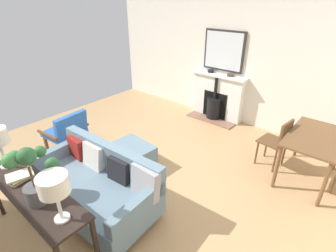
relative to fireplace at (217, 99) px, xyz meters
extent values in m
cube|color=tan|center=(2.75, 0.17, -0.47)|extent=(5.89, 6.32, 0.01)
cube|color=silver|center=(-0.19, 0.17, 0.94)|extent=(0.12, 6.32, 2.81)
cube|color=brown|center=(0.22, 0.00, -0.45)|extent=(0.31, 1.13, 0.03)
cube|color=silver|center=(-0.03, 0.00, 0.03)|extent=(0.20, 1.19, 0.99)
cube|color=black|center=(0.05, 0.00, -0.13)|extent=(0.06, 0.58, 0.60)
cylinder|color=black|center=(0.09, 0.00, -0.21)|extent=(0.32, 0.32, 0.45)
cylinder|color=black|center=(0.09, 0.00, 0.03)|extent=(0.34, 0.34, 0.02)
cylinder|color=black|center=(0.09, 0.00, 0.28)|extent=(0.07, 0.07, 0.48)
cube|color=silver|center=(-0.01, 0.00, 0.55)|extent=(0.25, 1.27, 0.05)
cube|color=#2D2823|center=(-0.11, 0.00, 1.06)|extent=(0.04, 0.92, 0.84)
cube|color=silver|center=(-0.09, 0.00, 1.06)|extent=(0.01, 0.84, 0.76)
cylinder|color=black|center=(-0.01, -0.22, 0.60)|extent=(0.13, 0.13, 0.05)
torus|color=black|center=(-0.01, -0.22, 0.62)|extent=(0.14, 0.14, 0.01)
cylinder|color=#47382D|center=(-0.01, 0.26, 0.60)|extent=(0.14, 0.14, 0.05)
torus|color=#47382D|center=(-0.01, 0.26, 0.62)|extent=(0.14, 0.14, 0.01)
cylinder|color=#B2B2B7|center=(3.95, -0.54, -0.41)|extent=(0.04, 0.04, 0.10)
cylinder|color=#B2B2B7|center=(3.24, -0.58, -0.41)|extent=(0.04, 0.04, 0.10)
cylinder|color=#B2B2B7|center=(3.16, 0.94, -0.41)|extent=(0.04, 0.04, 0.10)
cube|color=slate|center=(3.56, 0.20, -0.21)|extent=(0.99, 1.84, 0.31)
cube|color=slate|center=(3.17, 0.18, 0.14)|extent=(0.24, 1.80, 0.39)
cube|color=slate|center=(3.60, -0.64, 0.04)|extent=(0.85, 0.17, 0.19)
cube|color=slate|center=(3.51, 1.04, 0.04)|extent=(0.85, 0.17, 0.19)
cube|color=maroon|center=(3.31, -0.46, 0.09)|extent=(0.14, 0.33, 0.33)
cube|color=beige|center=(3.28, -0.06, 0.10)|extent=(0.17, 0.36, 0.37)
cube|color=black|center=(3.26, 0.44, 0.09)|extent=(0.17, 0.34, 0.34)
cube|color=#99999E|center=(3.23, 0.89, 0.12)|extent=(0.16, 0.40, 0.40)
cylinder|color=#B2B2B7|center=(2.83, -0.42, -0.42)|extent=(0.03, 0.03, 0.09)
cylinder|color=#B2B2B7|center=(2.87, 0.14, -0.42)|extent=(0.03, 0.03, 0.09)
cylinder|color=#B2B2B7|center=(2.31, -0.37, -0.42)|extent=(0.03, 0.03, 0.09)
cylinder|color=#B2B2B7|center=(2.35, 0.18, -0.42)|extent=(0.03, 0.03, 0.09)
cube|color=slate|center=(2.59, -0.12, -0.24)|extent=(0.70, 0.74, 0.27)
cube|color=brown|center=(2.79, -1.60, -0.27)|extent=(0.05, 0.05, 0.38)
cube|color=brown|center=(3.30, -1.55, -0.27)|extent=(0.05, 0.05, 0.38)
cube|color=brown|center=(2.75, -1.13, -0.27)|extent=(0.05, 0.05, 0.38)
cube|color=brown|center=(3.25, -1.08, -0.27)|extent=(0.05, 0.05, 0.38)
cube|color=#2D60B2|center=(3.02, -1.34, -0.07)|extent=(0.65, 0.61, 0.08)
cube|color=#2D60B2|center=(3.00, -1.09, 0.16)|extent=(0.61, 0.18, 0.38)
cube|color=brown|center=(2.70, -1.37, 0.02)|extent=(0.09, 0.53, 0.04)
cube|color=brown|center=(3.34, -1.31, 0.02)|extent=(0.09, 0.53, 0.04)
cube|color=black|center=(4.04, -0.60, -0.10)|extent=(0.04, 0.04, 0.73)
cube|color=black|center=(4.04, 1.00, -0.10)|extent=(0.04, 0.04, 0.73)
cube|color=black|center=(4.22, 0.20, 0.28)|extent=(0.42, 1.66, 0.03)
cylinder|color=white|center=(4.22, -0.42, 0.30)|extent=(0.14, 0.14, 0.02)
cylinder|color=white|center=(4.22, -0.42, 0.46)|extent=(0.03, 0.03, 0.30)
cylinder|color=white|center=(4.22, 0.82, 0.30)|extent=(0.14, 0.14, 0.02)
cylinder|color=white|center=(4.22, 0.82, 0.46)|extent=(0.03, 0.03, 0.30)
cylinder|color=white|center=(4.22, 0.82, 0.70)|extent=(0.26, 0.26, 0.17)
cylinder|color=#4C4C51|center=(4.25, 0.43, 0.39)|extent=(0.22, 0.22, 0.19)
cylinder|color=brown|center=(4.25, 0.43, 0.60)|extent=(0.02, 0.02, 0.24)
sphere|color=#387A3D|center=(4.38, 0.46, 0.86)|extent=(0.14, 0.14, 0.14)
sphere|color=#26562D|center=(4.27, 0.53, 0.88)|extent=(0.16, 0.16, 0.16)
sphere|color=#26562D|center=(4.08, 0.52, 0.69)|extent=(0.13, 0.13, 0.13)
sphere|color=#2D6633|center=(4.09, 0.33, 0.76)|extent=(0.12, 0.12, 0.12)
sphere|color=#387A3D|center=(4.29, 0.26, 0.77)|extent=(0.11, 0.11, 0.11)
cube|color=beige|center=(4.23, -0.05, 0.31)|extent=(0.25, 0.19, 0.02)
cube|color=olive|center=(4.22, -0.04, 0.33)|extent=(0.22, 0.19, 0.02)
cube|color=beige|center=(4.22, -0.05, 0.35)|extent=(0.31, 0.25, 0.02)
cylinder|color=brown|center=(0.50, 1.93, -0.10)|extent=(0.05, 0.05, 0.73)
cylinder|color=brown|center=(1.59, 1.93, -0.10)|extent=(0.05, 0.05, 0.73)
cylinder|color=brown|center=(1.59, 2.54, -0.10)|extent=(0.05, 0.05, 0.73)
cube|color=brown|center=(1.04, 2.23, 0.28)|extent=(1.18, 0.71, 0.03)
cylinder|color=brown|center=(0.86, 1.52, -0.24)|extent=(0.04, 0.04, 0.44)
cylinder|color=brown|center=(1.18, 1.48, -0.24)|extent=(0.04, 0.04, 0.44)
cylinder|color=brown|center=(0.91, 1.84, -0.24)|extent=(0.04, 0.04, 0.44)
cylinder|color=brown|center=(1.22, 1.80, -0.24)|extent=(0.04, 0.04, 0.44)
cube|color=brown|center=(1.04, 1.66, -0.02)|extent=(0.45, 0.45, 0.02)
cube|color=brown|center=(1.07, 1.83, 0.20)|extent=(0.36, 0.08, 0.40)
cylinder|color=brown|center=(1.18, 2.63, -0.25)|extent=(0.04, 0.04, 0.43)
camera|label=1|loc=(4.88, 2.64, 2.12)|focal=27.17mm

